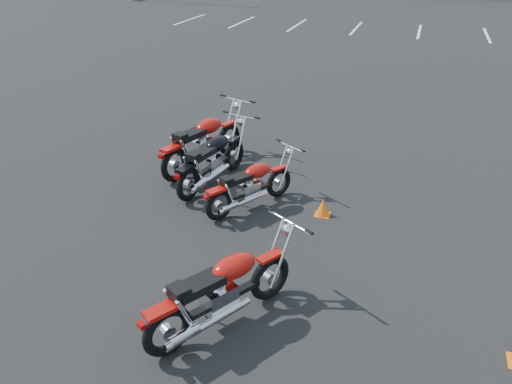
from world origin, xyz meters
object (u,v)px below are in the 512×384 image
(motorcycle_second_black, at_px, (212,160))
(motorcycle_third_red, at_px, (250,186))
(motorcycle_front_red, at_px, (203,142))
(motorcycle_rear_red, at_px, (222,291))

(motorcycle_second_black, height_order, motorcycle_third_red, motorcycle_second_black)
(motorcycle_front_red, bearing_deg, motorcycle_rear_red, -63.58)
(motorcycle_front_red, relative_size, motorcycle_third_red, 1.32)
(motorcycle_second_black, bearing_deg, motorcycle_front_red, 126.01)
(motorcycle_third_red, bearing_deg, motorcycle_second_black, 145.99)
(motorcycle_front_red, xyz_separation_m, motorcycle_third_red, (1.43, -1.29, -0.10))
(motorcycle_second_black, bearing_deg, motorcycle_rear_red, -65.59)
(motorcycle_second_black, relative_size, motorcycle_third_red, 1.22)
(motorcycle_third_red, height_order, motorcycle_rear_red, motorcycle_rear_red)
(motorcycle_third_red, bearing_deg, motorcycle_rear_red, -77.72)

